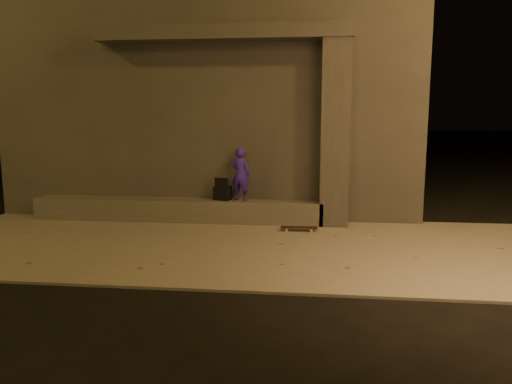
# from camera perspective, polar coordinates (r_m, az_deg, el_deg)

# --- Properties ---
(ground) EXTENTS (120.00, 120.00, 0.00)m
(ground) POSITION_cam_1_polar(r_m,az_deg,el_deg) (6.66, -5.14, -10.74)
(ground) COLOR black
(ground) RESTS_ON ground
(sidewalk) EXTENTS (11.00, 4.40, 0.04)m
(sidewalk) POSITION_cam_1_polar(r_m,az_deg,el_deg) (8.53, -2.39, -6.12)
(sidewalk) COLOR slate
(sidewalk) RESTS_ON ground
(building) EXTENTS (9.00, 5.10, 5.22)m
(building) POSITION_cam_1_polar(r_m,az_deg,el_deg) (12.84, -3.74, 10.61)
(building) COLOR #393634
(building) RESTS_ON ground
(ledge) EXTENTS (6.00, 0.55, 0.45)m
(ledge) POSITION_cam_1_polar(r_m,az_deg,el_deg) (10.46, -9.02, -2.01)
(ledge) COLOR #4A4843
(ledge) RESTS_ON sidewalk
(column) EXTENTS (0.55, 0.55, 3.60)m
(column) POSITION_cam_1_polar(r_m,az_deg,el_deg) (9.90, 9.01, 6.55)
(column) COLOR #393634
(column) RESTS_ON sidewalk
(canopy) EXTENTS (5.00, 0.70, 0.28)m
(canopy) POSITION_cam_1_polar(r_m,az_deg,el_deg) (10.21, -3.77, 17.63)
(canopy) COLOR #393634
(canopy) RESTS_ON column
(skateboarder) EXTENTS (0.45, 0.36, 1.08)m
(skateboarder) POSITION_cam_1_polar(r_m,az_deg,el_deg) (10.07, -1.79, 2.06)
(skateboarder) COLOR #331BB2
(skateboarder) RESTS_ON ledge
(backpack) EXTENTS (0.38, 0.30, 0.47)m
(backpack) POSITION_cam_1_polar(r_m,az_deg,el_deg) (10.18, -3.86, -0.03)
(backpack) COLOR black
(backpack) RESTS_ON ledge
(skateboard) EXTENTS (0.70, 0.20, 0.08)m
(skateboard) POSITION_cam_1_polar(r_m,az_deg,el_deg) (9.48, 4.93, -4.09)
(skateboard) COLOR black
(skateboard) RESTS_ON sidewalk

